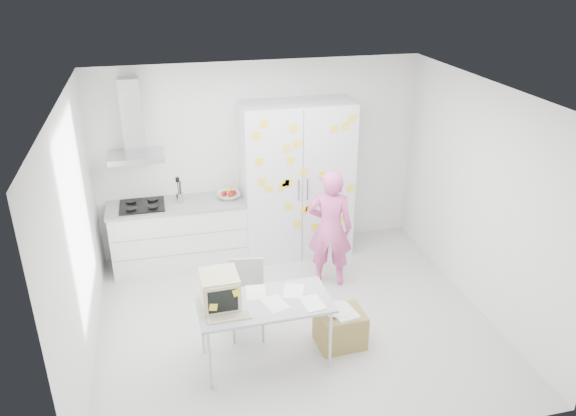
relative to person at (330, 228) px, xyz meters
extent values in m
cube|color=silver|center=(-0.65, -0.75, -0.80)|extent=(4.50, 4.00, 0.02)
cube|color=white|center=(-0.65, 1.25, 0.56)|extent=(4.50, 0.02, 2.70)
cube|color=white|center=(-2.90, -0.75, 0.56)|extent=(0.02, 4.00, 2.70)
cube|color=white|center=(1.60, -0.75, 0.56)|extent=(0.02, 4.00, 2.70)
cube|color=white|center=(-0.65, -0.75, 1.91)|extent=(4.50, 4.00, 0.02)
cube|color=white|center=(-1.85, 0.95, -0.35)|extent=(1.80, 0.60, 0.88)
cube|color=gray|center=(-1.85, 0.65, -0.21)|extent=(1.76, 0.01, 0.01)
cube|color=gray|center=(-1.85, 0.65, -0.49)|extent=(1.76, 0.01, 0.01)
cube|color=#9E9E99|center=(-1.85, 0.95, 0.11)|extent=(1.84, 0.63, 0.04)
cube|color=black|center=(-2.30, 0.95, 0.14)|extent=(0.58, 0.50, 0.03)
cylinder|color=black|center=(-2.44, 0.83, 0.17)|extent=(0.14, 0.14, 0.02)
cylinder|color=black|center=(-2.16, 0.83, 0.17)|extent=(0.14, 0.14, 0.02)
cylinder|color=black|center=(-2.44, 1.07, 0.17)|extent=(0.14, 0.14, 0.02)
cylinder|color=black|center=(-2.16, 1.07, 0.17)|extent=(0.14, 0.14, 0.02)
cylinder|color=silver|center=(-1.80, 0.95, 0.20)|extent=(0.10, 0.10, 0.14)
cylinder|color=black|center=(-1.82, 0.96, 0.30)|extent=(0.01, 0.01, 0.30)
cylinder|color=black|center=(-1.78, 0.94, 0.30)|extent=(0.01, 0.01, 0.30)
cylinder|color=black|center=(-1.80, 0.97, 0.30)|extent=(0.01, 0.01, 0.30)
cube|color=black|center=(-1.82, 0.96, 0.46)|extent=(0.05, 0.01, 0.07)
imported|color=white|center=(-1.15, 0.95, 0.17)|extent=(0.31, 0.31, 0.08)
sphere|color=#B2140F|center=(-1.21, 0.97, 0.20)|extent=(0.08, 0.08, 0.08)
sphere|color=#B2140F|center=(-1.12, 0.90, 0.20)|extent=(0.08, 0.08, 0.08)
sphere|color=#B2140F|center=(-1.08, 0.99, 0.20)|extent=(0.08, 0.08, 0.08)
cylinder|color=yellow|center=(-1.17, 0.97, 0.24)|extent=(0.09, 0.17, 0.10)
cylinder|color=yellow|center=(-1.15, 0.97, 0.24)|extent=(0.04, 0.17, 0.10)
cylinder|color=yellow|center=(-1.12, 0.97, 0.24)|extent=(0.08, 0.17, 0.10)
cube|color=silver|center=(-2.30, 1.00, 0.81)|extent=(0.70, 0.48, 0.07)
cube|color=silver|center=(-2.30, 1.12, 1.31)|extent=(0.26, 0.24, 0.95)
cube|color=silver|center=(-0.20, 0.93, 0.31)|extent=(1.50, 0.65, 2.20)
cube|color=slate|center=(-0.20, 0.60, 0.31)|extent=(0.01, 0.01, 2.16)
cube|color=silver|center=(-0.26, 0.59, 0.31)|extent=(0.02, 0.02, 0.30)
cube|color=silver|center=(-0.14, 0.59, 0.31)|extent=(0.02, 0.02, 0.30)
cube|color=yellow|center=(0.21, 0.59, 1.12)|extent=(0.10, 0.00, 0.10)
cube|color=yellow|center=(0.36, 0.59, 1.14)|extent=(0.12, 0.00, 0.12)
cube|color=yellow|center=(0.47, 0.59, 0.27)|extent=(0.12, 0.00, 0.12)
cube|color=yellow|center=(-0.44, 0.59, 0.42)|extent=(0.10, 0.00, 0.10)
cube|color=yellow|center=(-0.19, 0.59, 0.57)|extent=(0.12, 0.00, 0.12)
cube|color=yellow|center=(0.17, 0.59, 0.07)|extent=(0.12, 0.00, 0.12)
cube|color=yellow|center=(-0.40, 0.59, 0.08)|extent=(0.10, 0.00, 0.10)
cube|color=yellow|center=(-0.33, 0.59, 1.16)|extent=(0.12, 0.00, 0.12)
cube|color=yellow|center=(-0.11, 0.59, 0.02)|extent=(0.12, 0.00, 0.12)
cube|color=yellow|center=(0.21, 0.59, 0.40)|extent=(0.12, 0.00, 0.12)
cube|color=yellow|center=(0.09, 0.59, 0.15)|extent=(0.10, 0.00, 0.10)
cube|color=yellow|center=(-0.41, 0.59, 0.90)|extent=(0.12, 0.00, 0.12)
cube|color=yellow|center=(-0.66, 0.59, 0.36)|extent=(0.10, 0.00, 0.10)
cube|color=yellow|center=(-0.75, 0.59, 0.47)|extent=(0.10, 0.00, 0.10)
cube|color=yellow|center=(-0.81, 0.59, 1.10)|extent=(0.11, 0.00, 0.11)
cube|color=yellow|center=(-0.27, 0.59, -0.20)|extent=(0.10, 0.00, 0.10)
cube|color=yellow|center=(-0.40, 0.59, 0.43)|extent=(0.11, 0.00, 0.11)
cube|color=yellow|center=(0.33, 0.59, -0.19)|extent=(0.11, 0.00, 0.11)
cube|color=yellow|center=(0.44, 0.59, 1.24)|extent=(0.10, 0.00, 0.10)
cube|color=yellow|center=(-0.37, 0.59, 0.74)|extent=(0.10, 0.00, 0.10)
cube|color=yellow|center=(-0.48, 0.59, 0.37)|extent=(0.11, 0.00, 0.11)
cube|color=yellow|center=(-0.02, 0.59, -0.27)|extent=(0.10, 0.00, 0.10)
cube|color=yellow|center=(-0.72, 0.59, 1.24)|extent=(0.10, 0.00, 0.10)
cube|color=yellow|center=(-0.78, 0.59, 0.75)|extent=(0.12, 0.00, 0.12)
cube|color=yellow|center=(0.10, 0.59, -0.02)|extent=(0.11, 0.00, 0.11)
cube|color=yellow|center=(-0.28, 0.59, 0.95)|extent=(0.11, 0.00, 0.11)
cube|color=yellow|center=(0.06, 0.59, 0.49)|extent=(0.11, 0.00, 0.11)
cube|color=yellow|center=(-0.18, 0.59, 0.01)|extent=(0.11, 0.00, 0.11)
imported|color=#DA5499|center=(0.00, 0.00, 0.00)|extent=(0.67, 0.56, 1.57)
cube|color=#AFB4BB|center=(-1.12, -1.35, -0.07)|extent=(1.38, 0.72, 0.03)
cylinder|color=silver|center=(-1.74, -1.64, -0.44)|extent=(0.04, 0.04, 0.70)
cylinder|color=silver|center=(-0.49, -1.61, -0.44)|extent=(0.04, 0.04, 0.70)
cylinder|color=silver|center=(-1.75, -1.08, -0.44)|extent=(0.04, 0.04, 0.70)
cylinder|color=silver|center=(-0.50, -1.05, -0.44)|extent=(0.04, 0.04, 0.70)
cube|color=beige|center=(-1.56, -1.28, 0.12)|extent=(0.38, 0.40, 0.35)
cube|color=beige|center=(-1.55, -1.48, 0.12)|extent=(0.35, 0.03, 0.31)
cube|color=black|center=(-1.55, -1.49, 0.12)|extent=(0.29, 0.01, 0.24)
cube|color=yellow|center=(-1.65, -1.50, 0.07)|extent=(0.09, 0.01, 0.09)
cube|color=yellow|center=(-1.42, -1.50, 0.20)|extent=(0.09, 0.01, 0.09)
cube|color=beige|center=(-1.50, -1.53, -0.04)|extent=(0.43, 0.16, 0.02)
cube|color=gray|center=(-1.50, -1.53, -0.03)|extent=(0.39, 0.12, 0.01)
cube|color=white|center=(-1.02, -1.39, -0.05)|extent=(0.28, 0.33, 0.00)
cube|color=white|center=(-0.78, -1.22, -0.05)|extent=(0.29, 0.34, 0.00)
cube|color=white|center=(-0.65, -1.48, -0.05)|extent=(0.24, 0.31, 0.00)
cube|color=white|center=(-1.17, -1.15, -0.05)|extent=(0.24, 0.31, 0.00)
cube|color=#A9A9A7|center=(-1.22, -0.86, -0.36)|extent=(0.46, 0.46, 0.04)
cube|color=#A9A9A7|center=(-1.19, -0.68, -0.12)|extent=(0.38, 0.09, 0.44)
cylinder|color=#A5A5A9|center=(-1.40, -1.00, -0.58)|extent=(0.03, 0.03, 0.41)
cylinder|color=#A5A5A9|center=(-1.08, -1.05, -0.58)|extent=(0.03, 0.03, 0.41)
cylinder|color=#A5A5A9|center=(-1.35, -0.68, -0.58)|extent=(0.03, 0.03, 0.41)
cylinder|color=#A5A5A9|center=(-1.04, -0.73, -0.58)|extent=(0.03, 0.03, 0.41)
cube|color=olive|center=(-0.26, -1.27, -0.58)|extent=(0.53, 0.44, 0.41)
cube|color=white|center=(-0.24, -1.29, -0.36)|extent=(0.30, 0.36, 0.04)
cube|color=white|center=(-0.29, -1.23, -0.34)|extent=(0.28, 0.34, 0.00)
camera|label=1|loc=(-2.01, -6.06, 3.19)|focal=35.00mm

